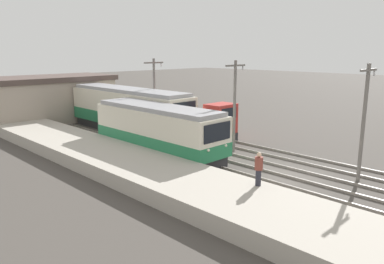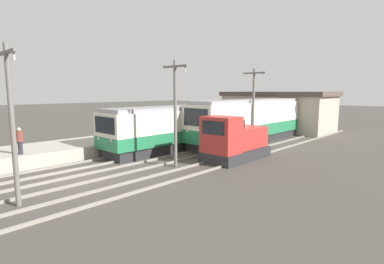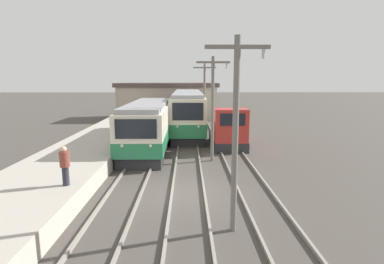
# 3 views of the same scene
# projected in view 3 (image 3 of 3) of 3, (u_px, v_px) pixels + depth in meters

# --- Properties ---
(ground_plane) EXTENTS (200.00, 200.00, 0.00)m
(ground_plane) POSITION_uv_depth(u_px,v_px,m) (184.00, 194.00, 13.34)
(ground_plane) COLOR #47423D
(platform_left) EXTENTS (4.50, 54.00, 0.86)m
(platform_left) POSITION_uv_depth(u_px,v_px,m) (42.00, 185.00, 13.17)
(platform_left) COLOR #ADA599
(platform_left) RESTS_ON ground
(track_left) EXTENTS (1.54, 60.00, 0.14)m
(track_left) POSITION_uv_depth(u_px,v_px,m) (125.00, 193.00, 13.29)
(track_left) COLOR gray
(track_left) RESTS_ON ground
(track_center) EXTENTS (1.54, 60.00, 0.14)m
(track_center) POSITION_uv_depth(u_px,v_px,m) (188.00, 192.00, 13.33)
(track_center) COLOR gray
(track_center) RESTS_ON ground
(track_right) EXTENTS (1.54, 60.00, 0.14)m
(track_right) POSITION_uv_depth(u_px,v_px,m) (255.00, 192.00, 13.37)
(track_right) COLOR gray
(track_right) RESTS_ON ground
(commuter_train_left) EXTENTS (2.84, 10.78, 3.40)m
(commuter_train_left) POSITION_uv_depth(u_px,v_px,m) (149.00, 128.00, 21.42)
(commuter_train_left) COLOR #28282B
(commuter_train_left) RESTS_ON ground
(commuter_train_center) EXTENTS (2.84, 14.14, 3.86)m
(commuter_train_center) POSITION_uv_depth(u_px,v_px,m) (188.00, 113.00, 28.64)
(commuter_train_center) COLOR #28282B
(commuter_train_center) RESTS_ON ground
(shunting_locomotive) EXTENTS (2.40, 5.13, 3.00)m
(shunting_locomotive) POSITION_uv_depth(u_px,v_px,m) (228.00, 131.00, 22.42)
(shunting_locomotive) COLOR #28282B
(shunting_locomotive) RESTS_ON ground
(catenary_mast_near) EXTENTS (2.00, 0.20, 6.36)m
(catenary_mast_near) POSITION_uv_depth(u_px,v_px,m) (236.00, 129.00, 9.51)
(catenary_mast_near) COLOR slate
(catenary_mast_near) RESTS_ON ground
(catenary_mast_mid) EXTENTS (2.00, 0.20, 6.36)m
(catenary_mast_mid) POSITION_uv_depth(u_px,v_px,m) (213.00, 105.00, 18.08)
(catenary_mast_mid) COLOR slate
(catenary_mast_mid) RESTS_ON ground
(catenary_mast_far) EXTENTS (2.00, 0.20, 6.36)m
(catenary_mast_far) POSITION_uv_depth(u_px,v_px,m) (205.00, 96.00, 26.65)
(catenary_mast_far) COLOR slate
(catenary_mast_far) RESTS_ON ground
(person_on_platform) EXTENTS (0.38, 0.38, 1.60)m
(person_on_platform) POSITION_uv_depth(u_px,v_px,m) (65.00, 164.00, 11.81)
(person_on_platform) COLOR #282833
(person_on_platform) RESTS_ON platform_left
(station_building) EXTENTS (12.60, 6.30, 4.52)m
(station_building) POSITION_uv_depth(u_px,v_px,m) (168.00, 100.00, 38.49)
(station_building) COLOR #AD9E8E
(station_building) RESTS_ON ground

